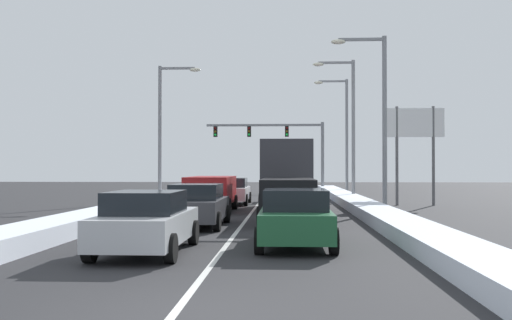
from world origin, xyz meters
TOP-DOWN VIEW (x-y plane):
  - ground_plane at (0.00, 17.59)m, footprint 120.00×120.00m
  - lane_stripe_between_right_lane_and_center_lane at (-0.00, 21.99)m, footprint 0.14×48.37m
  - snow_bank_right_shoulder at (5.30, 21.99)m, footprint 1.49×48.37m
  - snow_bank_left_shoulder at (-5.30, 21.99)m, footprint 1.60×48.37m
  - sedan_green_right_lane_nearest at (1.84, 7.27)m, footprint 2.00×4.50m
  - suv_black_right_lane_second at (1.67, 13.61)m, footprint 2.16×4.90m
  - box_truck_right_lane_third at (1.63, 20.60)m, footprint 2.53×7.20m
  - sedan_navy_right_lane_fourth at (1.48, 28.01)m, footprint 2.00×4.50m
  - sedan_silver_center_lane_nearest at (-1.80, 5.83)m, footprint 2.00×4.50m
  - sedan_charcoal_center_lane_second at (-1.54, 12.19)m, footprint 2.00×4.50m
  - suv_red_center_lane_third at (-1.92, 19.03)m, footprint 2.16×4.90m
  - sedan_white_center_lane_fourth at (-1.48, 24.85)m, footprint 2.00×4.50m
  - traffic_light_gantry at (1.18, 43.96)m, footprint 10.60×0.47m
  - street_lamp_right_near at (5.96, 19.79)m, footprint 2.66×0.36m
  - street_lamp_right_mid at (5.52, 28.58)m, footprint 2.66×0.36m
  - street_lamp_right_far at (6.03, 37.37)m, footprint 2.66×0.36m
  - street_lamp_left_mid at (-5.88, 27.49)m, footprint 2.66×0.36m
  - roadside_sign_right at (8.76, 24.36)m, footprint 3.20×0.16m

SIDE VIEW (x-z plane):
  - ground_plane at x=0.00m, z-range 0.00..0.00m
  - lane_stripe_between_right_lane_and_center_lane at x=0.00m, z-range 0.00..0.01m
  - snow_bank_right_shoulder at x=5.30m, z-range 0.00..0.46m
  - snow_bank_left_shoulder at x=-5.30m, z-range 0.00..0.52m
  - sedan_green_right_lane_nearest at x=1.84m, z-range 0.01..1.52m
  - sedan_navy_right_lane_fourth at x=1.48m, z-range 0.01..1.52m
  - sedan_silver_center_lane_nearest at x=-1.80m, z-range 0.01..1.52m
  - sedan_charcoal_center_lane_second at x=-1.54m, z-range 0.01..1.52m
  - sedan_white_center_lane_fourth at x=-1.48m, z-range 0.01..1.52m
  - suv_black_right_lane_second at x=1.67m, z-range 0.18..1.85m
  - suv_red_center_lane_third at x=-1.92m, z-range 0.18..1.85m
  - box_truck_right_lane_third at x=1.63m, z-range 0.22..3.58m
  - roadside_sign_right at x=8.76m, z-range 1.27..6.77m
  - traffic_light_gantry at x=1.18m, z-range 1.62..7.82m
  - street_lamp_right_near at x=5.96m, z-range 0.81..9.21m
  - street_lamp_left_mid at x=-5.88m, z-range 0.81..9.25m
  - street_lamp_right_mid at x=5.52m, z-range 0.82..9.72m
  - street_lamp_right_far at x=6.03m, z-range 0.83..9.86m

